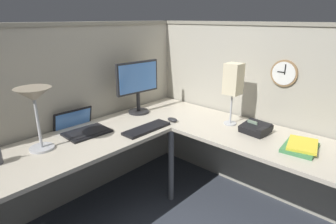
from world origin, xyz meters
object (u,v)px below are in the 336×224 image
at_px(computer_mouse, 172,120).
at_px(office_phone, 256,129).
at_px(keyboard, 147,129).
at_px(monitor, 138,83).
at_px(book_stack, 301,146).
at_px(desk_lamp_paper, 233,81).
at_px(desk_lamp_dome, 34,100).
at_px(laptop, 81,127).
at_px(wall_clock, 284,73).

bearing_deg(computer_mouse, office_phone, -69.20).
bearing_deg(keyboard, monitor, 56.43).
xyz_separation_m(keyboard, computer_mouse, (0.29, -0.03, 0.01)).
distance_m(keyboard, office_phone, 0.89).
height_order(keyboard, computer_mouse, computer_mouse).
relative_size(book_stack, desk_lamp_paper, 0.59).
distance_m(desk_lamp_dome, book_stack, 1.86).
height_order(laptop, desk_lamp_dome, desk_lamp_dome).
bearing_deg(computer_mouse, laptop, 147.55).
xyz_separation_m(computer_mouse, book_stack, (0.20, -1.04, 0.00)).
distance_m(laptop, keyboard, 0.54).
xyz_separation_m(desk_lamp_dome, office_phone, (1.29, -0.99, -0.33)).
bearing_deg(monitor, desk_lamp_paper, -67.69).
xyz_separation_m(computer_mouse, wall_clock, (0.56, -0.72, 0.43)).
bearing_deg(laptop, keyboard, -46.54).
height_order(monitor, book_stack, monitor).
bearing_deg(keyboard, desk_lamp_paper, -36.96).
distance_m(computer_mouse, desk_lamp_paper, 0.63).
xyz_separation_m(monitor, book_stack, (0.24, -1.44, -0.27)).
distance_m(book_stack, wall_clock, 0.64).
height_order(laptop, office_phone, laptop).
distance_m(keyboard, book_stack, 1.17).
relative_size(laptop, wall_clock, 1.79).
xyz_separation_m(desk_lamp_dome, desk_lamp_paper, (1.33, -0.73, 0.02)).
height_order(monitor, laptop, monitor).
height_order(laptop, book_stack, laptop).
height_order(laptop, keyboard, laptop).
xyz_separation_m(desk_lamp_paper, wall_clock, (0.26, -0.31, 0.07)).
bearing_deg(monitor, office_phone, -74.71).
bearing_deg(wall_clock, book_stack, -138.97).
relative_size(desk_lamp_dome, desk_lamp_paper, 0.84).
bearing_deg(book_stack, wall_clock, 41.03).
bearing_deg(office_phone, book_stack, -98.42).
xyz_separation_m(monitor, desk_lamp_dome, (-1.00, -0.09, 0.07)).
relative_size(keyboard, wall_clock, 1.95).
bearing_deg(computer_mouse, keyboard, 174.57).
relative_size(monitor, desk_lamp_paper, 0.94).
height_order(laptop, desk_lamp_paper, desk_lamp_paper).
xyz_separation_m(laptop, wall_clock, (1.22, -1.15, 0.43)).
relative_size(office_phone, wall_clock, 1.03).
bearing_deg(computer_mouse, desk_lamp_dome, 163.04).
relative_size(keyboard, book_stack, 1.37).
bearing_deg(laptop, book_stack, -59.37).
distance_m(office_phone, book_stack, 0.37).
xyz_separation_m(book_stack, desk_lamp_paper, (0.09, 0.63, 0.36)).
distance_m(monitor, laptop, 0.68).
bearing_deg(desk_lamp_dome, keyboard, -21.13).
relative_size(desk_lamp_dome, office_phone, 1.97).
bearing_deg(keyboard, computer_mouse, -5.53).
distance_m(monitor, desk_lamp_paper, 0.89).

